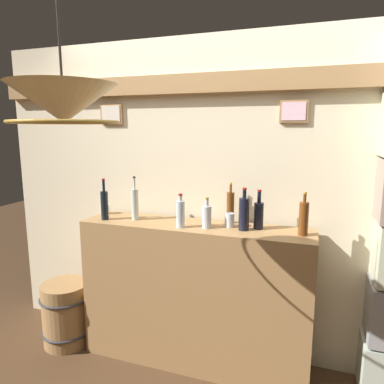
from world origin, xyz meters
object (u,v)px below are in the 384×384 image
object	(u,v)px
liquor_bottle_rum	(259,214)
liquor_bottle_whiskey	(244,213)
liquor_bottle_mezcal	(230,207)
wooden_barrel	(66,313)
liquor_bottle_brandy	(180,213)
liquor_bottle_vermouth	(104,204)
liquor_bottle_scotch	(135,204)
glass_tumbler_rocks	(105,209)
liquor_bottle_bourbon	(304,218)
pendant_lamp	(63,105)
glass_tumbler_highball	(229,220)
liquor_bottle_port	(207,216)

from	to	relation	value
liquor_bottle_rum	liquor_bottle_whiskey	xyz separation A→B (m)	(-0.09, -0.07, 0.02)
liquor_bottle_mezcal	wooden_barrel	distance (m)	1.64
liquor_bottle_brandy	liquor_bottle_mezcal	size ratio (longest dim) A/B	0.81
liquor_bottle_vermouth	liquor_bottle_scotch	size ratio (longest dim) A/B	0.95
liquor_bottle_mezcal	glass_tumbler_rocks	xyz separation A→B (m)	(-1.03, -0.07, -0.08)
liquor_bottle_bourbon	pendant_lamp	bearing A→B (deg)	-139.35
wooden_barrel	liquor_bottle_scotch	bearing A→B (deg)	11.04
liquor_bottle_mezcal	glass_tumbler_highball	world-z (taller)	liquor_bottle_mezcal
liquor_bottle_bourbon	liquor_bottle_whiskey	distance (m)	0.39
glass_tumbler_highball	pendant_lamp	distance (m)	1.35
liquor_bottle_brandy	glass_tumbler_rocks	bearing A→B (deg)	166.36
liquor_bottle_bourbon	liquor_bottle_rum	world-z (taller)	liquor_bottle_bourbon
glass_tumbler_rocks	pendant_lamp	world-z (taller)	pendant_lamp
liquor_bottle_mezcal	liquor_bottle_whiskey	bearing A→B (deg)	-50.70
liquor_bottle_mezcal	liquor_bottle_vermouth	bearing A→B (deg)	-166.16
liquor_bottle_bourbon	glass_tumbler_highball	bearing A→B (deg)	175.37
liquor_bottle_port	glass_tumbler_highball	xyz separation A→B (m)	(0.14, 0.08, -0.03)
liquor_bottle_vermouth	glass_tumbler_rocks	bearing A→B (deg)	122.11
liquor_bottle_vermouth	wooden_barrel	size ratio (longest dim) A/B	0.61
glass_tumbler_highball	liquor_bottle_brandy	bearing A→B (deg)	-158.79
liquor_bottle_mezcal	liquor_bottle_port	size ratio (longest dim) A/B	1.36
liquor_bottle_scotch	liquor_bottle_rum	bearing A→B (deg)	3.93
pendant_lamp	wooden_barrel	bearing A→B (deg)	132.95
liquor_bottle_bourbon	liquor_bottle_vermouth	xyz separation A→B (m)	(-1.44, -0.07, 0.00)
glass_tumbler_rocks	wooden_barrel	bearing A→B (deg)	-143.74
liquor_bottle_brandy	glass_tumbler_highball	size ratio (longest dim) A/B	2.43
liquor_bottle_rum	liquor_bottle_scotch	world-z (taller)	liquor_bottle_scotch
liquor_bottle_vermouth	liquor_bottle_mezcal	distance (m)	0.95
liquor_bottle_vermouth	glass_tumbler_rocks	distance (m)	0.21
liquor_bottle_rum	liquor_bottle_port	distance (m)	0.36
liquor_bottle_vermouth	liquor_bottle_mezcal	size ratio (longest dim) A/B	1.06
liquor_bottle_scotch	liquor_bottle_mezcal	distance (m)	0.72
liquor_bottle_rum	liquor_bottle_brandy	bearing A→B (deg)	-163.97
glass_tumbler_rocks	liquor_bottle_scotch	bearing A→B (deg)	-15.57
wooden_barrel	liquor_bottle_bourbon	bearing A→B (deg)	3.65
liquor_bottle_rum	liquor_bottle_vermouth	xyz separation A→B (m)	(-1.14, -0.14, 0.02)
liquor_bottle_bourbon	glass_tumbler_rocks	bearing A→B (deg)	176.60
liquor_bottle_mezcal	pendant_lamp	bearing A→B (deg)	-117.27
liquor_bottle_bourbon	pendant_lamp	xyz separation A→B (m)	(-1.08, -0.92, 0.68)
liquor_bottle_bourbon	wooden_barrel	bearing A→B (deg)	-176.35
liquor_bottle_bourbon	liquor_bottle_scotch	size ratio (longest dim) A/B	0.86
glass_tumbler_highball	pendant_lamp	bearing A→B (deg)	-120.97
pendant_lamp	liquor_bottle_vermouth	bearing A→B (deg)	113.23
liquor_bottle_scotch	glass_tumbler_highball	distance (m)	0.73
liquor_bottle_vermouth	liquor_bottle_whiskey	world-z (taller)	liquor_bottle_vermouth
liquor_bottle_scotch	liquor_bottle_whiskey	xyz separation A→B (m)	(0.83, -0.01, -0.01)
liquor_bottle_whiskey	glass_tumbler_highball	distance (m)	0.14
liquor_bottle_mezcal	wooden_barrel	size ratio (longest dim) A/B	0.57
liquor_bottle_whiskey	liquor_bottle_mezcal	distance (m)	0.21
liquor_bottle_scotch	liquor_bottle_port	bearing A→B (deg)	-3.79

